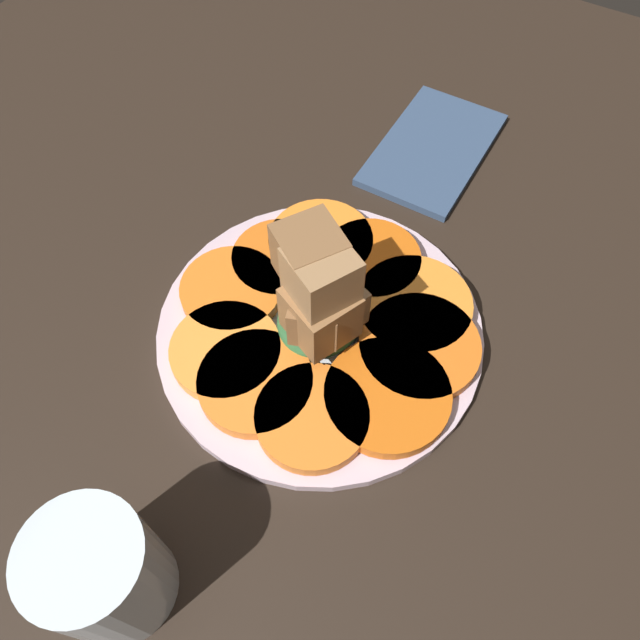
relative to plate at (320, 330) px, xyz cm
name	(u,v)px	position (x,y,z in cm)	size (l,w,h in cm)	color
table_slab	(320,339)	(0.00, 0.00, -1.52)	(120.00, 120.00, 2.00)	black
plate	(320,330)	(0.00, 0.00, 0.00)	(27.47, 27.47, 1.05)	silver
carrot_slice_0	(226,351)	(-6.16, 5.28, 1.20)	(9.02, 9.02, 1.24)	orange
carrot_slice_1	(255,382)	(-7.35, 1.64, 1.20)	(9.12, 9.12, 1.24)	orange
carrot_slice_2	(312,417)	(-7.68, -3.71, 1.20)	(8.77, 8.77, 1.24)	orange
carrot_slice_3	(387,396)	(-3.22, -7.87, 1.20)	(9.92, 9.92, 1.24)	#D56013
carrot_slice_4	(419,347)	(1.99, -8.17, 1.20)	(9.91, 9.91, 1.24)	orange
carrot_slice_5	(414,305)	(5.46, -6.05, 1.20)	(9.85, 9.85, 1.24)	orange
carrot_slice_6	(371,260)	(7.93, -0.71, 1.20)	(8.78, 8.78, 1.24)	#D56014
carrot_slice_7	(321,242)	(7.49, 4.22, 1.20)	(9.46, 9.46, 1.24)	orange
carrot_slice_8	(280,259)	(3.96, 6.43, 1.20)	(8.44, 8.44, 1.24)	orange
carrot_slice_9	(231,290)	(-0.96, 8.25, 1.20)	(8.80, 8.80, 1.24)	orange
center_pile	(320,298)	(-0.57, -0.33, 5.74)	(8.40, 7.91, 11.32)	#2D6033
fork	(389,370)	(-0.91, -6.88, 0.78)	(19.25, 4.71, 0.40)	silver
water_glass	(103,573)	(-24.22, 1.52, 4.43)	(7.48, 7.48, 9.91)	silver
napkin	(433,149)	(25.06, 0.82, -0.12)	(16.74, 10.04, 0.80)	#334766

